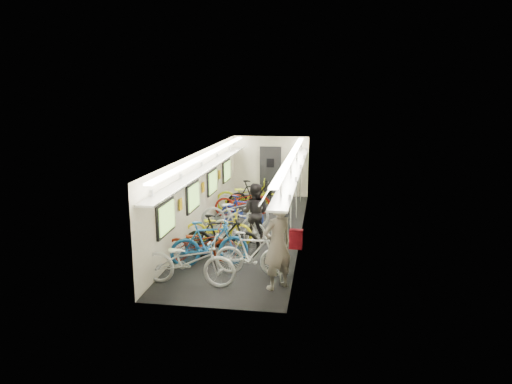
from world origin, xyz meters
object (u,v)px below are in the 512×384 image
(passenger_near, at_px, (277,245))
(passenger_mid, at_px, (255,213))
(bicycle_1, at_px, (209,244))
(bicycle_0, at_px, (189,261))
(backpack, at_px, (296,239))

(passenger_near, xyz_separation_m, passenger_mid, (-0.95, 3.03, -0.14))
(bicycle_1, bearing_deg, passenger_near, -138.68)
(passenger_mid, bearing_deg, bicycle_0, 79.44)
(passenger_mid, xyz_separation_m, backpack, (1.36, -3.57, 0.45))
(bicycle_0, bearing_deg, bicycle_1, -6.05)
(bicycle_0, height_order, passenger_near, passenger_near)
(passenger_near, distance_m, backpack, 0.75)
(passenger_near, bearing_deg, passenger_mid, -115.54)
(bicycle_0, distance_m, bicycle_1, 1.14)
(bicycle_0, height_order, passenger_mid, passenger_mid)
(passenger_mid, bearing_deg, passenger_near, 113.55)
(bicycle_1, height_order, backpack, backpack)
(bicycle_0, xyz_separation_m, passenger_near, (1.89, 0.11, 0.42))
(bicycle_1, bearing_deg, backpack, -144.15)
(bicycle_0, relative_size, passenger_near, 1.08)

